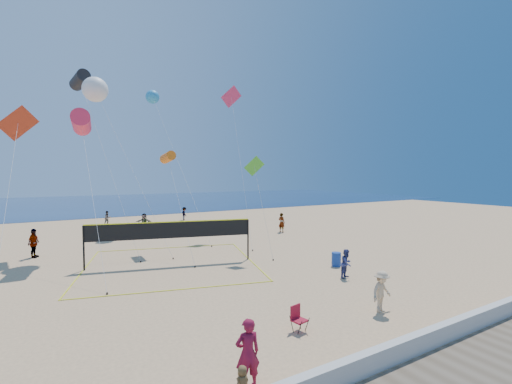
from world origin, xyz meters
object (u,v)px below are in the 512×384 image
woman (248,353)px  volleyball_net (171,235)px  camp_chair (298,317)px  trash_barrel (336,259)px

woman → volleyball_net: (1.77, 12.88, 0.92)m
volleyball_net → woman: bearing=-83.3°
camp_chair → trash_barrel: 9.09m
woman → camp_chair: woman is taller
woman → trash_barrel: size_ratio=2.21×
camp_chair → volleyball_net: volleyball_net is taller
trash_barrel → volleyball_net: volleyball_net is taller
woman → trash_barrel: (10.19, 7.55, -0.50)m
trash_barrel → camp_chair: bearing=-141.8°
camp_chair → trash_barrel: size_ratio=1.21×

